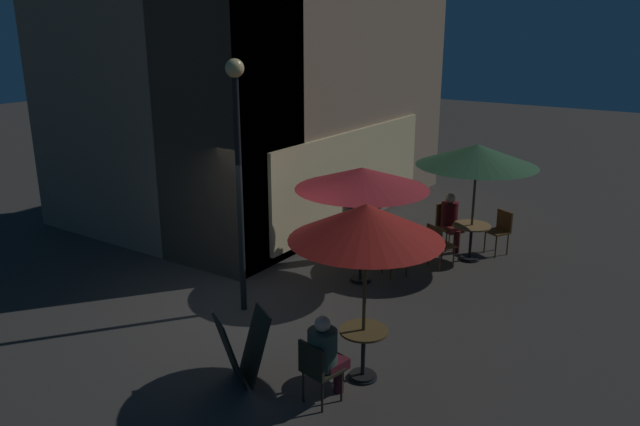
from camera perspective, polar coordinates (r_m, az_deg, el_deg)
ground_plane at (r=10.74m, az=-7.18°, el=-8.78°), size 60.00×60.00×0.00m
cafe_building at (r=14.44m, az=-5.56°, el=15.18°), size 8.90×6.36×8.42m
street_lamp_near_corner at (r=9.90m, az=-7.52°, el=5.75°), size 0.29×0.29×4.14m
menu_sandwich_board at (r=8.56m, az=-7.13°, el=-12.12°), size 0.86×0.82×0.98m
cafe_table_0 at (r=12.97m, az=13.65°, el=-1.88°), size 0.76×0.76×0.75m
cafe_table_1 at (r=8.58m, az=3.99°, el=-11.92°), size 0.66×0.66×0.73m
cafe_table_2 at (r=11.61m, az=3.73°, el=-3.70°), size 0.71×0.71×0.76m
patio_umbrella_0 at (r=12.55m, az=14.16°, el=5.12°), size 2.37×2.37×2.39m
patio_umbrella_1 at (r=7.89m, az=4.24°, el=-0.92°), size 2.00×2.00×2.48m
patio_umbrella_2 at (r=11.18m, az=3.87°, el=3.16°), size 2.43×2.43×2.18m
cafe_chair_0 at (r=13.58m, az=11.46°, el=-0.78°), size 0.55×0.55×0.97m
cafe_chair_1 at (r=12.44m, az=10.75°, el=-2.65°), size 0.59×0.59×0.87m
cafe_chair_2 at (r=13.50m, az=16.18°, el=-1.30°), size 0.55×0.55×0.92m
cafe_chair_3 at (r=8.03m, az=-0.25°, el=-13.89°), size 0.51×0.51×0.88m
cafe_chair_4 at (r=11.97m, az=7.25°, el=-3.03°), size 0.58×0.58×0.95m
patron_seated_0 at (r=13.44m, az=11.86°, el=-0.46°), size 0.50×0.55×1.22m
patron_seated_1 at (r=8.03m, az=0.48°, el=-12.59°), size 0.55×0.44×1.20m
patron_standing_2 at (r=12.63m, az=2.82°, el=-0.38°), size 0.34×0.34×1.73m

